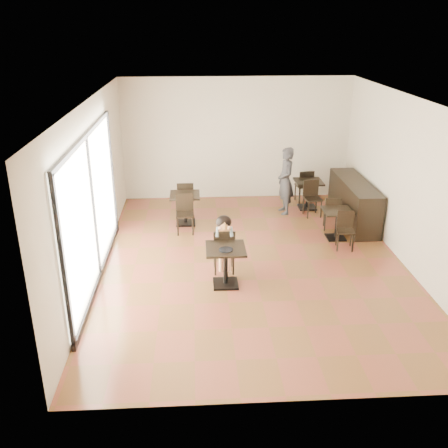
{
  "coord_description": "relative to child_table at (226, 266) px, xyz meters",
  "views": [
    {
      "loc": [
        -1.1,
        -8.97,
        4.5
      ],
      "look_at": [
        -0.59,
        -0.42,
        1.0
      ],
      "focal_mm": 40.0,
      "sensor_mm": 36.0,
      "label": 1
    }
  ],
  "objects": [
    {
      "name": "chair_left_a",
      "position": [
        -0.77,
        3.58,
        0.07
      ],
      "size": [
        0.41,
        0.41,
        0.88
      ],
      "primitive_type": null,
      "rotation": [
        0.0,
        0.0,
        3.17
      ],
      "color": "black",
      "rests_on": "floor"
    },
    {
      "name": "chair_back_b",
      "position": [
        2.36,
        3.36,
        0.06
      ],
      "size": [
        0.45,
        0.45,
        0.88
      ],
      "primitive_type": null,
      "rotation": [
        0.0,
        0.0,
        0.14
      ],
      "color": "black",
      "rests_on": "floor"
    },
    {
      "name": "floor",
      "position": [
        0.59,
        0.92,
        -0.37
      ],
      "size": [
        6.0,
        8.0,
        0.01
      ],
      "primitive_type": "cube",
      "color": "brown",
      "rests_on": "ground"
    },
    {
      "name": "cafe_table_mid",
      "position": [
        2.58,
        1.96,
        -0.04
      ],
      "size": [
        0.73,
        0.73,
        0.67
      ],
      "primitive_type": null,
      "rotation": [
        0.0,
        0.0,
        -0.18
      ],
      "color": "black",
      "rests_on": "floor"
    },
    {
      "name": "wall_left",
      "position": [
        -2.41,
        0.92,
        1.23
      ],
      "size": [
        0.01,
        8.0,
        3.2
      ],
      "primitive_type": "cube",
      "color": "beige",
      "rests_on": "floor"
    },
    {
      "name": "wall_back",
      "position": [
        0.59,
        4.92,
        1.23
      ],
      "size": [
        6.0,
        0.01,
        3.2
      ],
      "primitive_type": "cube",
      "color": "beige",
      "rests_on": "floor"
    },
    {
      "name": "chair_back_a",
      "position": [
        2.36,
        4.42,
        0.06
      ],
      "size": [
        0.45,
        0.45,
        0.88
      ],
      "primitive_type": null,
      "rotation": [
        0.0,
        0.0,
        3.28
      ],
      "color": "black",
      "rests_on": "floor"
    },
    {
      "name": "storefront_window",
      "position": [
        -2.38,
        0.42,
        1.03
      ],
      "size": [
        0.04,
        4.5,
        2.6
      ],
      "primitive_type": "cube",
      "color": "white",
      "rests_on": "floor"
    },
    {
      "name": "service_counter",
      "position": [
        3.24,
        2.92,
        0.13
      ],
      "size": [
        0.6,
        2.4,
        1.0
      ],
      "primitive_type": "cube",
      "color": "black",
      "rests_on": "floor"
    },
    {
      "name": "cafe_table_back",
      "position": [
        2.36,
        3.91,
        -0.01
      ],
      "size": [
        0.78,
        0.78,
        0.73
      ],
      "primitive_type": null,
      "rotation": [
        0.0,
        0.0,
        0.14
      ],
      "color": "black",
      "rests_on": "floor"
    },
    {
      "name": "chair_left_b",
      "position": [
        -0.77,
        2.48,
        0.07
      ],
      "size": [
        0.41,
        0.41,
        0.88
      ],
      "primitive_type": null,
      "rotation": [
        0.0,
        0.0,
        0.03
      ],
      "color": "black",
      "rests_on": "floor"
    },
    {
      "name": "pizza_slice",
      "position": [
        0.0,
        0.36,
        0.61
      ],
      "size": [
        0.26,
        0.2,
        0.06
      ],
      "primitive_type": null,
      "color": "#E5D478",
      "rests_on": "child"
    },
    {
      "name": "wall_front",
      "position": [
        0.59,
        -3.08,
        1.23
      ],
      "size": [
        6.0,
        0.01,
        3.2
      ],
      "primitive_type": "cube",
      "color": "beige",
      "rests_on": "floor"
    },
    {
      "name": "chair_mid_a",
      "position": [
        2.61,
        2.51,
        0.03
      ],
      "size": [
        0.42,
        0.42,
        0.8
      ],
      "primitive_type": null,
      "rotation": [
        0.0,
        0.0,
        2.96
      ],
      "color": "black",
      "rests_on": "floor"
    },
    {
      "name": "ceiling",
      "position": [
        0.59,
        0.92,
        2.83
      ],
      "size": [
        6.0,
        8.0,
        0.01
      ],
      "primitive_type": "cube",
      "color": "silver",
      "rests_on": "floor"
    },
    {
      "name": "wall_right",
      "position": [
        3.59,
        0.92,
        1.23
      ],
      "size": [
        0.01,
        8.0,
        3.2
      ],
      "primitive_type": "cube",
      "color": "beige",
      "rests_on": "floor"
    },
    {
      "name": "child_chair",
      "position": [
        0.0,
        0.55,
        0.08
      ],
      "size": [
        0.4,
        0.4,
        0.9
      ],
      "primitive_type": null,
      "rotation": [
        0.0,
        0.0,
        3.14
      ],
      "color": "black",
      "rests_on": "floor"
    },
    {
      "name": "cafe_table_left",
      "position": [
        -0.77,
        3.03,
        -0.01
      ],
      "size": [
        0.72,
        0.72,
        0.74
      ],
      "primitive_type": null,
      "rotation": [
        0.0,
        0.0,
        0.03
      ],
      "color": "black",
      "rests_on": "floor"
    },
    {
      "name": "plate",
      "position": [
        0.0,
        -0.1,
        0.38
      ],
      "size": [
        0.25,
        0.25,
        0.02
      ],
      "primitive_type": "cylinder",
      "color": "black",
      "rests_on": "child_table"
    },
    {
      "name": "child_table",
      "position": [
        0.0,
        0.0,
        0.0
      ],
      "size": [
        0.71,
        0.71,
        0.75
      ],
      "primitive_type": null,
      "color": "black",
      "rests_on": "floor"
    },
    {
      "name": "chair_mid_b",
      "position": [
        2.61,
        1.41,
        0.03
      ],
      "size": [
        0.42,
        0.42,
        0.8
      ],
      "primitive_type": null,
      "rotation": [
        0.0,
        0.0,
        -0.18
      ],
      "color": "black",
      "rests_on": "floor"
    },
    {
      "name": "child",
      "position": [
        0.0,
        0.55,
        0.19
      ],
      "size": [
        0.4,
        0.57,
        1.13
      ],
      "primitive_type": null,
      "color": "gray",
      "rests_on": "child_chair"
    },
    {
      "name": "adult_patron",
      "position": [
        1.71,
        3.61,
        0.46
      ],
      "size": [
        0.48,
        0.66,
        1.67
      ],
      "primitive_type": "imported",
      "rotation": [
        0.0,
        0.0,
        -1.43
      ],
      "color": "#38383D",
      "rests_on": "floor"
    }
  ]
}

